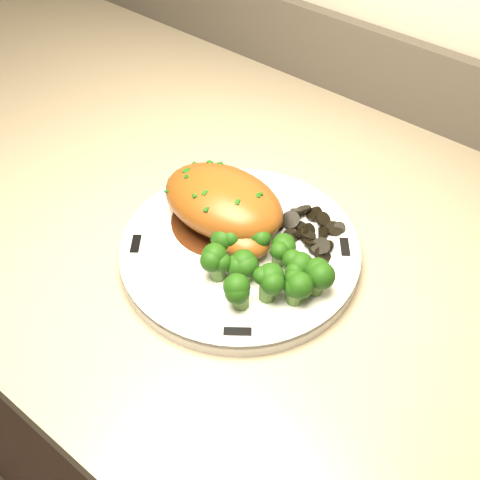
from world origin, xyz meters
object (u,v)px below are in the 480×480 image
Objects in this scene: plate at (240,251)px; chicken_breast at (225,206)px; broccoli_florets at (263,267)px; counter at (163,336)px.

plate is 0.06m from chicken_breast.
chicken_breast is 0.10m from broccoli_florets.
counter reaches higher than plate.
plate is 0.07m from broccoli_florets.
broccoli_florets is (0.30, -0.09, 0.50)m from counter.
broccoli_florets is at bearing -16.90° from counter.
broccoli_florets is (0.09, -0.04, -0.01)m from chicken_breast.
plate is 2.14× the size of broccoli_florets.
plate is at bearing -27.40° from chicken_breast.
plate is (0.25, -0.07, 0.47)m from counter.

